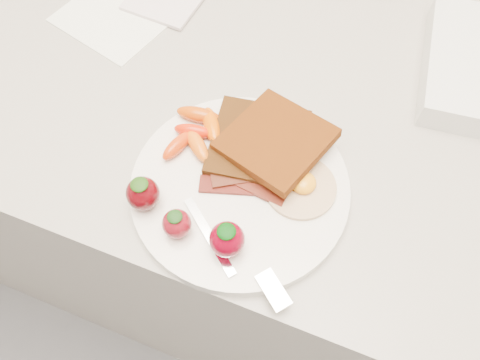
% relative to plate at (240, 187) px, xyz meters
% --- Properties ---
extents(counter, '(2.00, 0.60, 0.90)m').
position_rel_plate_xyz_m(counter, '(-0.01, 0.17, -0.46)').
color(counter, gray).
rests_on(counter, ground).
extents(plate, '(0.27, 0.27, 0.02)m').
position_rel_plate_xyz_m(plate, '(0.00, 0.00, 0.00)').
color(plate, white).
rests_on(plate, counter).
extents(toast_lower, '(0.14, 0.14, 0.01)m').
position_rel_plate_xyz_m(toast_lower, '(0.00, 0.06, 0.02)').
color(toast_lower, black).
rests_on(toast_lower, plate).
extents(toast_upper, '(0.15, 0.15, 0.03)m').
position_rel_plate_xyz_m(toast_upper, '(0.02, 0.06, 0.03)').
color(toast_upper, '#320F04').
rests_on(toast_upper, toast_lower).
extents(fried_egg, '(0.09, 0.09, 0.02)m').
position_rel_plate_xyz_m(fried_egg, '(0.07, 0.02, 0.01)').
color(fried_egg, beige).
rests_on(fried_egg, plate).
extents(bacon_strips, '(0.11, 0.08, 0.01)m').
position_rel_plate_xyz_m(bacon_strips, '(0.01, 0.00, 0.01)').
color(bacon_strips, '#4D0304').
rests_on(bacon_strips, plate).
extents(baby_carrots, '(0.08, 0.10, 0.02)m').
position_rel_plate_xyz_m(baby_carrots, '(-0.08, 0.05, 0.02)').
color(baby_carrots, red).
rests_on(baby_carrots, plate).
extents(strawberries, '(0.15, 0.06, 0.05)m').
position_rel_plate_xyz_m(strawberries, '(-0.04, -0.08, 0.03)').
color(strawberries, '#480308').
rests_on(strawberries, plate).
extents(fork, '(0.16, 0.09, 0.00)m').
position_rel_plate_xyz_m(fork, '(0.03, -0.09, 0.01)').
color(fork, white).
rests_on(fork, plate).
extents(paper_sheet, '(0.22, 0.25, 0.00)m').
position_rel_plate_xyz_m(paper_sheet, '(-0.29, 0.25, -0.01)').
color(paper_sheet, white).
rests_on(paper_sheet, counter).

